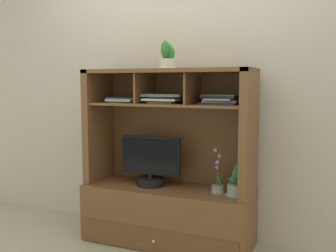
{
  "coord_description": "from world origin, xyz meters",
  "views": [
    {
      "loc": [
        1.22,
        -2.81,
        1.28
      ],
      "look_at": [
        0.0,
        0.0,
        0.94
      ],
      "focal_mm": 42.0,
      "sensor_mm": 36.0,
      "label": 1
    }
  ],
  "objects_px": {
    "magazine_stack_right": "(125,100)",
    "magazine_stack_left": "(221,99)",
    "potted_orchid": "(218,184)",
    "magazine_stack_centre": "(165,98)",
    "potted_succulent": "(167,57)",
    "media_console": "(168,191)",
    "potted_fern": "(237,184)",
    "tv_monitor": "(150,165)"
  },
  "relations": [
    {
      "from": "media_console",
      "to": "potted_succulent",
      "type": "relative_size",
      "value": 6.52
    },
    {
      "from": "magazine_stack_left",
      "to": "tv_monitor",
      "type": "bearing_deg",
      "value": -172.83
    },
    {
      "from": "magazine_stack_centre",
      "to": "magazine_stack_right",
      "type": "height_order",
      "value": "magazine_stack_centre"
    },
    {
      "from": "magazine_stack_centre",
      "to": "potted_succulent",
      "type": "height_order",
      "value": "potted_succulent"
    },
    {
      "from": "tv_monitor",
      "to": "magazine_stack_right",
      "type": "bearing_deg",
      "value": 172.01
    },
    {
      "from": "magazine_stack_left",
      "to": "potted_fern",
      "type": "bearing_deg",
      "value": -23.6
    },
    {
      "from": "magazine_stack_centre",
      "to": "magazine_stack_right",
      "type": "bearing_deg",
      "value": 178.58
    },
    {
      "from": "media_console",
      "to": "potted_fern",
      "type": "height_order",
      "value": "media_console"
    },
    {
      "from": "media_console",
      "to": "magazine_stack_right",
      "type": "relative_size",
      "value": 4.68
    },
    {
      "from": "potted_orchid",
      "to": "magazine_stack_left",
      "type": "distance_m",
      "value": 0.64
    },
    {
      "from": "magazine_stack_left",
      "to": "potted_orchid",
      "type": "bearing_deg",
      "value": -92.52
    },
    {
      "from": "media_console",
      "to": "tv_monitor",
      "type": "relative_size",
      "value": 2.73
    },
    {
      "from": "potted_fern",
      "to": "potted_succulent",
      "type": "bearing_deg",
      "value": -179.78
    },
    {
      "from": "potted_fern",
      "to": "potted_succulent",
      "type": "relative_size",
      "value": 1.06
    },
    {
      "from": "magazine_stack_right",
      "to": "potted_succulent",
      "type": "distance_m",
      "value": 0.52
    },
    {
      "from": "magazine_stack_right",
      "to": "tv_monitor",
      "type": "bearing_deg",
      "value": -7.99
    },
    {
      "from": "potted_orchid",
      "to": "potted_succulent",
      "type": "distance_m",
      "value": 1.04
    },
    {
      "from": "media_console",
      "to": "potted_orchid",
      "type": "bearing_deg",
      "value": -1.92
    },
    {
      "from": "media_console",
      "to": "potted_fern",
      "type": "distance_m",
      "value": 0.57
    },
    {
      "from": "potted_orchid",
      "to": "magazine_stack_left",
      "type": "bearing_deg",
      "value": 87.48
    },
    {
      "from": "magazine_stack_left",
      "to": "potted_succulent",
      "type": "bearing_deg",
      "value": -170.85
    },
    {
      "from": "magazine_stack_centre",
      "to": "potted_succulent",
      "type": "bearing_deg",
      "value": -35.55
    },
    {
      "from": "tv_monitor",
      "to": "magazine_stack_centre",
      "type": "height_order",
      "value": "magazine_stack_centre"
    },
    {
      "from": "magazine_stack_centre",
      "to": "magazine_stack_right",
      "type": "distance_m",
      "value": 0.36
    },
    {
      "from": "media_console",
      "to": "potted_fern",
      "type": "bearing_deg",
      "value": -2.32
    },
    {
      "from": "media_console",
      "to": "magazine_stack_centre",
      "type": "relative_size",
      "value": 4.23
    },
    {
      "from": "magazine_stack_centre",
      "to": "potted_fern",
      "type": "bearing_deg",
      "value": -1.86
    },
    {
      "from": "potted_fern",
      "to": "media_console",
      "type": "bearing_deg",
      "value": 177.68
    },
    {
      "from": "potted_succulent",
      "to": "magazine_stack_left",
      "type": "bearing_deg",
      "value": 9.15
    },
    {
      "from": "potted_orchid",
      "to": "magazine_stack_centre",
      "type": "distance_m",
      "value": 0.78
    },
    {
      "from": "magazine_stack_right",
      "to": "potted_fern",
      "type": "bearing_deg",
      "value": -1.69
    },
    {
      "from": "potted_orchid",
      "to": "potted_fern",
      "type": "relative_size",
      "value": 1.5
    },
    {
      "from": "magazine_stack_right",
      "to": "potted_succulent",
      "type": "relative_size",
      "value": 1.39
    },
    {
      "from": "potted_orchid",
      "to": "magazine_stack_centre",
      "type": "height_order",
      "value": "magazine_stack_centre"
    },
    {
      "from": "potted_orchid",
      "to": "potted_succulent",
      "type": "relative_size",
      "value": 1.59
    },
    {
      "from": "potted_fern",
      "to": "magazine_stack_centre",
      "type": "height_order",
      "value": "magazine_stack_centre"
    },
    {
      "from": "media_console",
      "to": "potted_orchid",
      "type": "relative_size",
      "value": 4.1
    },
    {
      "from": "magazine_stack_centre",
      "to": "media_console",
      "type": "bearing_deg",
      "value": 7.26
    },
    {
      "from": "media_console",
      "to": "potted_orchid",
      "type": "height_order",
      "value": "media_console"
    },
    {
      "from": "magazine_stack_right",
      "to": "magazine_stack_left",
      "type": "bearing_deg",
      "value": 2.58
    },
    {
      "from": "tv_monitor",
      "to": "magazine_stack_left",
      "type": "height_order",
      "value": "magazine_stack_left"
    },
    {
      "from": "tv_monitor",
      "to": "magazine_stack_centre",
      "type": "xyz_separation_m",
      "value": [
        0.12,
        0.03,
        0.54
      ]
    }
  ]
}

